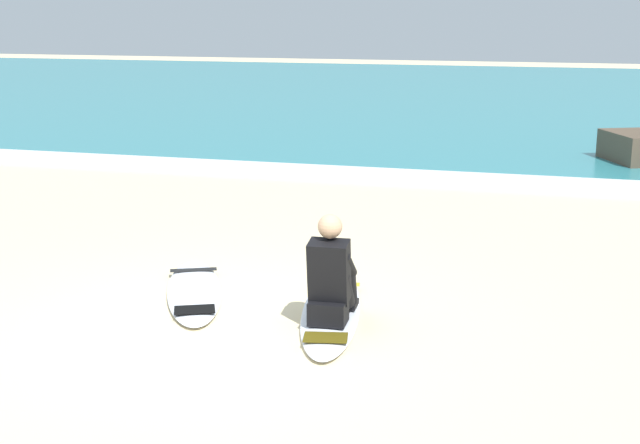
{
  "coord_description": "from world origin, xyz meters",
  "views": [
    {
      "loc": [
        2.81,
        -6.59,
        2.71
      ],
      "look_at": [
        0.44,
        1.83,
        0.55
      ],
      "focal_mm": 48.8,
      "sensor_mm": 36.0,
      "label": 1
    }
  ],
  "objects": [
    {
      "name": "ground_plane",
      "position": [
        0.0,
        0.0,
        0.0
      ],
      "size": [
        80.0,
        80.0,
        0.0
      ],
      "primitive_type": "plane",
      "color": "beige"
    },
    {
      "name": "sea",
      "position": [
        0.0,
        20.75,
        0.05
      ],
      "size": [
        80.0,
        28.0,
        0.1
      ],
      "primitive_type": "cube",
      "color": "teal",
      "rests_on": "ground"
    },
    {
      "name": "breaking_foam",
      "position": [
        0.0,
        7.05,
        0.06
      ],
      "size": [
        80.0,
        0.9,
        0.11
      ],
      "primitive_type": "cube",
      "color": "white",
      "rests_on": "ground"
    },
    {
      "name": "surfboard_main",
      "position": [
        0.89,
        0.63,
        0.04
      ],
      "size": [
        0.99,
        2.44,
        0.08
      ],
      "color": "silver",
      "rests_on": "ground"
    },
    {
      "name": "surfer_seated",
      "position": [
        0.97,
        0.33,
        0.44
      ],
      "size": [
        0.39,
        0.72,
        0.95
      ],
      "color": "black",
      "rests_on": "surfboard_main"
    },
    {
      "name": "surfboard_spare_near",
      "position": [
        -0.55,
        0.82,
        0.04
      ],
      "size": [
        1.32,
        2.09,
        0.08
      ],
      "color": "silver",
      "rests_on": "ground"
    }
  ]
}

